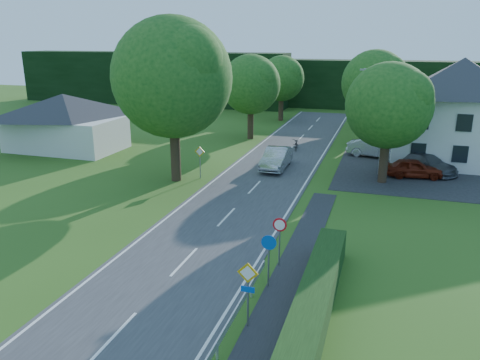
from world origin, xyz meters
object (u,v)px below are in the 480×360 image
(parked_car_silver_a, at_px, (377,148))
(parasol, at_px, (410,151))
(motorcycle, at_px, (296,144))
(streetlight, at_px, (382,117))
(parked_car_red, at_px, (414,168))
(parked_car_silver_b, at_px, (452,160))
(moving_car, at_px, (276,158))
(parked_car_grey, at_px, (427,163))

(parked_car_silver_a, relative_size, parasol, 2.50)
(motorcycle, xyz_separation_m, parked_car_silver_a, (7.22, -0.62, 0.26))
(streetlight, distance_m, parked_car_red, 4.56)
(parked_car_silver_a, height_order, parked_car_silver_b, parked_car_silver_a)
(moving_car, bearing_deg, motorcycle, 86.98)
(streetlight, distance_m, parked_car_silver_a, 6.66)
(moving_car, distance_m, parasol, 11.71)
(moving_car, bearing_deg, parasol, 28.35)
(moving_car, xyz_separation_m, parked_car_grey, (11.39, 2.36, -0.11))
(parasol, bearing_deg, moving_car, -150.99)
(parked_car_red, xyz_separation_m, parked_car_silver_a, (-2.89, 5.62, 0.12))
(parked_car_red, height_order, parasol, parasol)
(moving_car, distance_m, motorcycle, 6.91)
(motorcycle, xyz_separation_m, parked_car_grey, (11.10, -4.54, 0.16))
(parked_car_silver_b, height_order, parasol, parasol)
(parked_car_red, bearing_deg, parked_car_silver_b, -47.43)
(motorcycle, relative_size, parked_car_silver_a, 0.43)
(parked_car_silver_a, xyz_separation_m, parked_car_grey, (3.88, -3.92, -0.10))
(parked_car_silver_a, bearing_deg, moving_car, 142.00)
(motorcycle, height_order, parked_car_silver_a, parked_car_silver_a)
(parked_car_red, relative_size, parked_car_silver_b, 0.91)
(streetlight, relative_size, parked_car_red, 1.94)
(motorcycle, height_order, parked_car_silver_b, parked_car_silver_b)
(motorcycle, xyz_separation_m, parked_car_red, (10.11, -6.25, 0.14))
(streetlight, relative_size, motorcycle, 3.73)
(moving_car, distance_m, parked_car_silver_b, 14.14)
(parked_car_silver_b, bearing_deg, parasol, 64.46)
(parked_car_grey, relative_size, parasol, 2.49)
(parked_car_silver_b, distance_m, parasol, 3.47)
(parked_car_silver_a, relative_size, parked_car_grey, 1.00)
(parked_car_grey, height_order, parasol, parasol)
(moving_car, bearing_deg, parked_car_grey, 11.07)
(parked_car_grey, bearing_deg, motorcycle, 107.22)
(moving_car, distance_m, parked_car_grey, 11.63)
(parked_car_silver_b, bearing_deg, moving_car, 104.77)
(motorcycle, relative_size, parked_car_red, 0.52)
(parked_car_red, bearing_deg, moving_car, 85.57)
(parasol, bearing_deg, parked_car_grey, -70.98)
(streetlight, height_order, parasol, streetlight)
(motorcycle, bearing_deg, parked_car_silver_b, -21.56)
(streetlight, xyz_separation_m, parked_car_silver_b, (5.68, 3.69, -3.79))
(streetlight, bearing_deg, motorcycle, 140.24)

